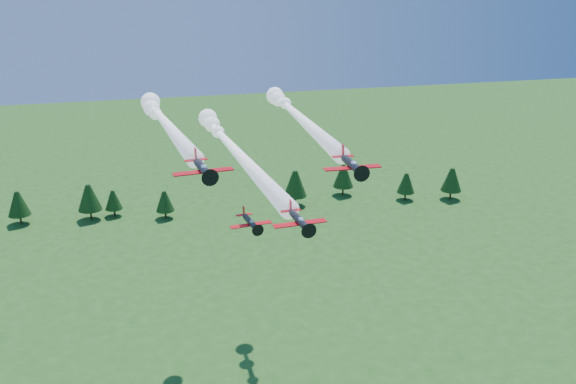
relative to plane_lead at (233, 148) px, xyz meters
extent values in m
cylinder|color=black|center=(2.48, -33.75, 0.00)|extent=(1.25, 4.90, 0.90)
cone|color=black|center=(2.68, -36.57, 0.00)|extent=(0.95, 0.87, 0.90)
cone|color=black|center=(2.72, -37.11, 0.00)|extent=(0.42, 0.43, 0.40)
cylinder|color=black|center=(2.74, -37.26, 0.00)|extent=(1.88, 0.17, 1.89)
cube|color=red|center=(2.50, -34.11, -0.29)|extent=(6.72, 1.70, 0.11)
cube|color=red|center=(2.24, -30.57, 0.04)|extent=(2.65, 0.95, 0.06)
cube|color=red|center=(2.24, -30.48, 0.76)|extent=(0.14, 0.86, 1.30)
ellipsoid|color=#82ACC9|center=(2.54, -34.56, 0.36)|extent=(0.72, 1.12, 0.56)
sphere|color=white|center=(-0.77, 10.56, 0.00)|extent=(2.30, 2.30, 2.30)
sphere|color=white|center=(-1.20, 16.31, 0.00)|extent=(3.00, 3.00, 3.00)
sphere|color=white|center=(-1.62, 22.07, 0.00)|extent=(3.70, 3.70, 3.70)
cylinder|color=black|center=(-7.59, -22.01, 3.74)|extent=(1.72, 5.94, 1.08)
cone|color=black|center=(-7.21, -25.40, 3.74)|extent=(1.18, 1.09, 1.08)
cone|color=black|center=(-7.14, -26.05, 3.74)|extent=(0.53, 0.54, 0.48)
cylinder|color=black|center=(-7.12, -26.23, 3.74)|extent=(2.27, 0.29, 2.28)
cube|color=red|center=(-7.54, -22.44, 3.40)|extent=(8.14, 2.33, 0.13)
cube|color=red|center=(-8.01, -18.18, 3.80)|extent=(3.23, 1.26, 0.08)
cube|color=red|center=(-8.02, -18.07, 4.67)|extent=(0.21, 1.03, 1.57)
ellipsoid|color=#82ACC9|center=(-7.48, -22.98, 4.18)|extent=(0.92, 1.38, 0.68)
sphere|color=white|center=(-11.48, 13.37, 3.74)|extent=(2.30, 2.30, 2.30)
sphere|color=white|center=(-11.96, 17.77, 3.74)|extent=(3.00, 3.00, 3.00)
sphere|color=white|center=(-12.45, 22.16, 3.74)|extent=(3.70, 3.70, 3.70)
cylinder|color=black|center=(13.47, -21.41, 2.49)|extent=(1.22, 6.04, 1.12)
cone|color=black|center=(13.41, -24.92, 2.49)|extent=(1.13, 1.02, 1.12)
cone|color=black|center=(13.40, -25.59, 2.49)|extent=(0.50, 0.51, 0.49)
cylinder|color=black|center=(13.40, -25.78, 2.49)|extent=(2.34, 0.08, 2.34)
cube|color=red|center=(13.46, -21.85, 2.14)|extent=(8.28, 1.64, 0.13)
cube|color=red|center=(13.54, -17.45, 2.55)|extent=(3.25, 1.00, 0.08)
cube|color=red|center=(13.54, -17.34, 3.44)|extent=(0.12, 1.06, 1.62)
ellipsoid|color=#82ACC9|center=(13.45, -22.41, 2.94)|extent=(0.83, 1.35, 0.70)
sphere|color=white|center=(14.17, 20.05, 2.49)|extent=(2.30, 2.30, 2.30)
sphere|color=white|center=(14.26, 25.29, 2.49)|extent=(3.00, 3.00, 3.00)
sphere|color=white|center=(14.34, 30.52, 2.49)|extent=(3.70, 3.70, 3.70)
cylinder|color=black|center=(-0.16, -15.76, -7.20)|extent=(1.49, 4.77, 0.87)
cone|color=black|center=(0.21, -18.47, -7.20)|extent=(0.97, 0.89, 0.87)
cone|color=black|center=(0.28, -18.99, -7.20)|extent=(0.43, 0.44, 0.38)
cylinder|color=black|center=(0.30, -19.14, -7.20)|extent=(1.81, 0.28, 1.83)
cube|color=red|center=(-0.11, -16.10, -7.48)|extent=(6.54, 2.03, 0.10)
cube|color=red|center=(-0.57, -12.70, -7.16)|extent=(2.60, 1.07, 0.06)
cube|color=red|center=(-0.58, -12.61, -6.46)|extent=(0.19, 0.83, 1.26)
ellipsoid|color=#82ACC9|center=(-0.05, -16.54, -6.85)|extent=(0.76, 1.12, 0.54)
cylinder|color=#382314|center=(33.90, 86.82, -44.08)|extent=(0.60, 0.60, 3.32)
cone|color=black|center=(33.90, 86.82, -38.16)|extent=(7.58, 7.58, 8.53)
cylinder|color=#382314|center=(-8.03, 85.84, -44.50)|extent=(0.60, 0.60, 2.48)
cone|color=black|center=(-8.03, 85.84, -40.06)|extent=(5.68, 5.68, 6.39)
cylinder|color=#382314|center=(-51.11, 91.95, -44.29)|extent=(0.60, 0.60, 2.91)
cone|color=black|center=(-51.11, 91.95, -39.09)|extent=(6.65, 6.65, 7.49)
cylinder|color=#382314|center=(71.08, 82.93, -44.45)|extent=(0.60, 0.60, 2.58)
cone|color=black|center=(71.08, 82.93, -39.84)|extent=(5.91, 5.91, 6.64)
cylinder|color=#382314|center=(52.32, 92.55, -44.24)|extent=(0.60, 0.60, 3.01)
cone|color=black|center=(52.32, 92.55, -38.86)|extent=(6.89, 6.89, 7.75)
cylinder|color=#382314|center=(86.04, 79.82, -44.23)|extent=(0.60, 0.60, 3.02)
cone|color=black|center=(86.04, 79.82, -38.83)|extent=(6.91, 6.91, 7.77)
cylinder|color=#382314|center=(-23.46, 91.66, -44.57)|extent=(0.60, 0.60, 2.35)
cone|color=black|center=(-23.46, 91.66, -40.37)|extent=(5.37, 5.37, 6.04)
cylinder|color=#382314|center=(-30.48, 90.51, -44.15)|extent=(0.60, 0.60, 3.18)
cone|color=black|center=(-30.48, 90.51, -38.47)|extent=(7.27, 7.27, 8.18)
camera|label=1|loc=(-16.34, -102.99, 29.37)|focal=40.00mm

